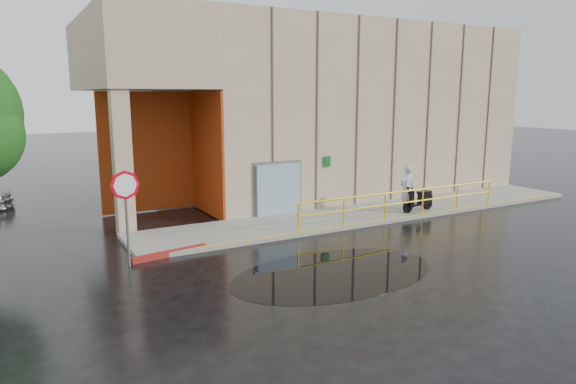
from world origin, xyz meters
name	(u,v)px	position (x,y,z in m)	size (l,w,h in m)	color
ground	(366,259)	(0.00, 0.00, 0.00)	(120.00, 120.00, 0.00)	black
sidewalk	(377,212)	(4.00, 4.50, 0.07)	(20.00, 3.00, 0.15)	gray
building	(316,107)	(5.10, 10.98, 4.21)	(20.00, 10.17, 8.00)	tan
guardrail	(404,203)	(4.25, 3.15, 0.68)	(9.56, 0.06, 1.03)	yellow
person	(406,189)	(4.84, 3.71, 1.10)	(0.70, 0.46, 1.91)	#BAB9BF
scooter	(419,193)	(5.41, 3.60, 0.88)	(1.67, 0.67, 1.27)	black
stop_sign	(126,197)	(-6.27, 2.77, 2.00)	(0.83, 0.13, 2.76)	slate
red_curb	(170,253)	(-5.00, 3.10, 0.09)	(2.40, 0.18, 0.18)	maroon
puddle	(334,273)	(-1.50, -0.54, 0.00)	(6.11, 3.76, 0.01)	black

